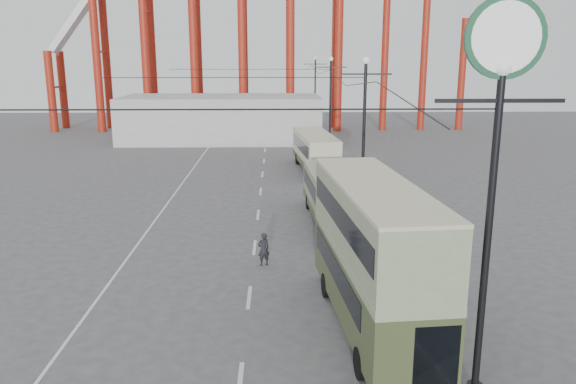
{
  "coord_description": "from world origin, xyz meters",
  "views": [
    {
      "loc": [
        0.09,
        -16.78,
        9.37
      ],
      "look_at": [
        0.67,
        9.45,
        3.0
      ],
      "focal_mm": 35.0,
      "sensor_mm": 36.0,
      "label": 1
    }
  ],
  "objects_px": {
    "double_decker_bus": "(373,249)",
    "single_decker_cream": "(315,150)",
    "single_decker_green": "(332,196)",
    "pedestrian": "(264,249)",
    "lamp_post_near": "(498,119)"
  },
  "relations": [
    {
      "from": "double_decker_bus",
      "to": "single_decker_green",
      "type": "bearing_deg",
      "value": 85.52
    },
    {
      "from": "single_decker_green",
      "to": "single_decker_cream",
      "type": "relative_size",
      "value": 0.99
    },
    {
      "from": "lamp_post_near",
      "to": "single_decker_green",
      "type": "relative_size",
      "value": 1.08
    },
    {
      "from": "double_decker_bus",
      "to": "single_decker_cream",
      "type": "distance_m",
      "value": 28.33
    },
    {
      "from": "single_decker_green",
      "to": "single_decker_cream",
      "type": "xyz_separation_m",
      "value": [
        0.12,
        15.32,
        0.16
      ]
    },
    {
      "from": "double_decker_bus",
      "to": "pedestrian",
      "type": "bearing_deg",
      "value": 117.3
    },
    {
      "from": "lamp_post_near",
      "to": "single_decker_green",
      "type": "bearing_deg",
      "value": 97.58
    },
    {
      "from": "single_decker_green",
      "to": "single_decker_cream",
      "type": "bearing_deg",
      "value": 86.73
    },
    {
      "from": "single_decker_cream",
      "to": "pedestrian",
      "type": "distance_m",
      "value": 22.5
    },
    {
      "from": "lamp_post_near",
      "to": "single_decker_green",
      "type": "xyz_separation_m",
      "value": [
        -2.31,
        17.36,
        -6.28
      ]
    },
    {
      "from": "double_decker_bus",
      "to": "single_decker_green",
      "type": "height_order",
      "value": "double_decker_bus"
    },
    {
      "from": "pedestrian",
      "to": "lamp_post_near",
      "type": "bearing_deg",
      "value": 93.89
    },
    {
      "from": "single_decker_green",
      "to": "pedestrian",
      "type": "xyz_separation_m",
      "value": [
        -3.78,
        -6.82,
        -0.8
      ]
    },
    {
      "from": "double_decker_bus",
      "to": "pedestrian",
      "type": "xyz_separation_m",
      "value": [
        -3.91,
        6.17,
        -2.16
      ]
    },
    {
      "from": "lamp_post_near",
      "to": "pedestrian",
      "type": "bearing_deg",
      "value": 120.02
    }
  ]
}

